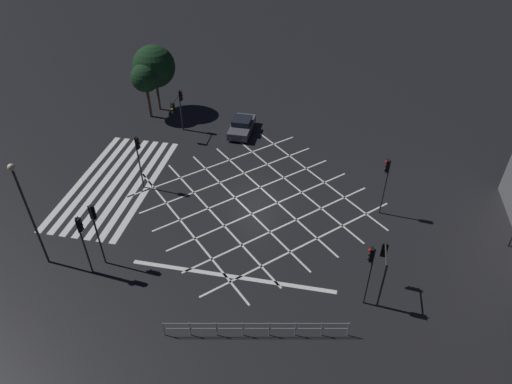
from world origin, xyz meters
name	(u,v)px	position (x,y,z in m)	size (l,w,h in m)	color
ground_plane	(256,200)	(0.00, 0.00, 0.00)	(200.00, 200.00, 0.00)	black
road_markings	(168,193)	(0.39, -6.66, 0.00)	(19.08, 23.64, 0.01)	silver
traffic_light_se_cross	(82,235)	(8.86, -8.43, 3.13)	(0.36, 0.39, 4.40)	#2D2D30
traffic_light_ne_main	(384,262)	(6.94, 8.66, 2.38)	(2.10, 0.36, 3.27)	#2D2D30
traffic_light_se_main	(95,223)	(7.91, -8.07, 3.25)	(0.39, 0.36, 4.57)	#2D2D30
traffic_light_median_south	(138,152)	(0.11, -8.65, 3.17)	(0.36, 0.39, 4.45)	#2D2D30
traffic_light_median_north	(386,176)	(-0.31, 8.83, 3.23)	(0.36, 0.39, 4.54)	#2D2D30
traffic_light_ne_cross	(370,265)	(8.03, 7.80, 3.13)	(0.36, 0.39, 4.40)	#2D2D30
traffic_light_sw_main	(176,109)	(-7.75, -8.58, 2.68)	(2.06, 0.36, 3.67)	#2D2D30
traffic_light_sw_cross	(181,102)	(-8.91, -8.52, 2.76)	(0.36, 0.39, 3.86)	#2D2D30
street_lamp_east	(26,204)	(8.62, -11.62, 4.73)	(0.40, 0.40, 7.45)	#2D2D30
street_tree_near	(154,66)	(-12.22, -12.07, 4.40)	(3.92, 3.92, 6.37)	brown
street_tree_far	(145,78)	(-10.65, -12.39, 3.91)	(2.61, 2.61, 5.25)	brown
waiting_car	(242,126)	(-9.45, -3.18, 0.64)	(4.04, 1.81, 1.34)	#474C51
pedestrian_railing	(256,327)	(11.35, 2.25, 0.67)	(1.96, 9.67, 1.05)	#9EA0A5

